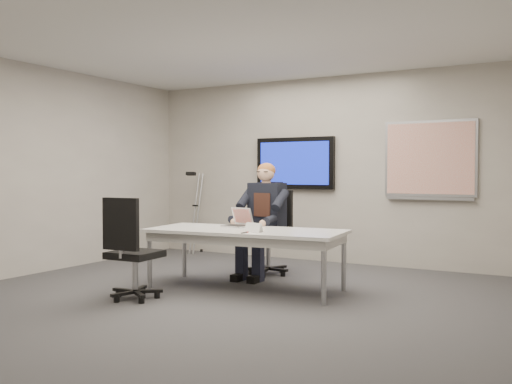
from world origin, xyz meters
The scene contains 14 objects.
floor centered at (0.00, 0.00, 0.00)m, with size 6.00×6.00×0.02m, color #3A393C.
ceiling centered at (0.00, 0.00, 2.80)m, with size 6.00×6.00×0.02m, color silver.
wall_back centered at (0.00, 3.00, 1.40)m, with size 6.00×0.02×2.80m, color #9F998F.
wall_left centered at (-3.00, 0.00, 1.40)m, with size 0.02×6.00×2.80m, color #9F998F.
conference_table centered at (-0.01, 0.60, 0.62)m, with size 2.35×1.17×0.70m.
tv_display centered at (-0.50, 2.95, 1.50)m, with size 1.30×0.09×0.80m.
whiteboard centered at (1.55, 2.97, 1.53)m, with size 1.25×0.08×1.10m.
office_chair_far centered at (-0.23, 1.63, 0.35)m, with size 0.59×0.59×1.12m.
office_chair_near centered at (-0.79, -0.46, 0.34)m, with size 0.55×0.55×1.10m.
seated_person centered at (-0.24, 1.36, 0.60)m, with size 0.47×0.80×1.48m.
crutch centered at (-2.25, 2.77, 0.70)m, with size 0.19×0.38×1.40m, color #9C9FA3, non-canonical shape.
laptop centered at (-0.26, 0.86, 0.76)m, with size 0.36×0.37×0.23m.
name_tent centered at (0.21, 0.41, 0.75)m, with size 0.25×0.07×0.10m, color white, non-canonical shape.
pen centered at (0.19, 0.25, 0.71)m, with size 0.01×0.01×0.14m, color black.
Camera 1 is at (3.32, -5.06, 1.36)m, focal length 40.00 mm.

